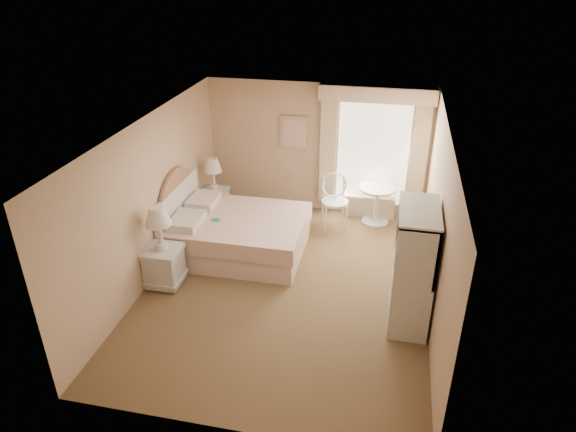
% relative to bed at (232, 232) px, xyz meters
% --- Properties ---
extents(room, '(4.21, 5.51, 2.51)m').
position_rel_bed_xyz_m(room, '(1.12, -0.81, 0.88)').
color(room, brown).
rests_on(room, ground).
extents(window, '(2.05, 0.22, 2.51)m').
position_rel_bed_xyz_m(window, '(2.17, 1.85, 0.97)').
color(window, white).
rests_on(window, room).
extents(framed_art, '(0.52, 0.04, 0.62)m').
position_rel_bed_xyz_m(framed_art, '(0.67, 1.91, 1.18)').
color(framed_art, tan).
rests_on(framed_art, room).
extents(bed, '(2.21, 1.74, 1.54)m').
position_rel_bed_xyz_m(bed, '(0.00, 0.00, 0.00)').
color(bed, '#D8A28D').
rests_on(bed, room).
extents(nightstand_near, '(0.54, 0.54, 1.30)m').
position_rel_bed_xyz_m(nightstand_near, '(-0.72, -1.15, 0.12)').
color(nightstand_near, silver).
rests_on(nightstand_near, room).
extents(nightstand_far, '(0.48, 0.48, 1.17)m').
position_rel_bed_xyz_m(nightstand_far, '(-0.72, 1.19, 0.07)').
color(nightstand_far, silver).
rests_on(nightstand_far, room).
extents(round_table, '(0.68, 0.68, 0.71)m').
position_rel_bed_xyz_m(round_table, '(2.32, 1.59, 0.11)').
color(round_table, silver).
rests_on(round_table, room).
extents(cafe_chair, '(0.61, 0.61, 1.02)m').
position_rel_bed_xyz_m(cafe_chair, '(1.56, 1.30, 0.22)').
color(cafe_chair, silver).
rests_on(cafe_chair, room).
extents(armoire, '(0.51, 1.03, 1.71)m').
position_rel_bed_xyz_m(armoire, '(2.93, -1.23, 0.34)').
color(armoire, silver).
rests_on(armoire, room).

